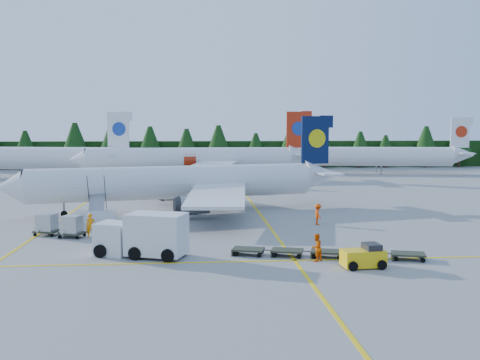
{
  "coord_description": "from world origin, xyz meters",
  "views": [
    {
      "loc": [
        -0.61,
        -41.17,
        8.97
      ],
      "look_at": [
        3.99,
        14.89,
        3.5
      ],
      "focal_mm": 40.0,
      "sensor_mm": 36.0,
      "label": 1
    }
  ],
  "objects": [
    {
      "name": "airliner_navy",
      "position": [
        -3.45,
        16.02,
        3.11
      ],
      "size": [
        35.11,
        28.58,
        10.35
      ],
      "rotation": [
        0.0,
        0.0,
        0.22
      ],
      "color": "silver",
      "rests_on": "ground"
    },
    {
      "name": "uld_pair",
      "position": [
        -12.0,
        3.7,
        1.02
      ],
      "size": [
        4.59,
        3.1,
        1.51
      ],
      "rotation": [
        0.0,
        0.0,
        -0.27
      ],
      "color": "#303425",
      "rests_on": "ground"
    },
    {
      "name": "crew_b",
      "position": [
        7.43,
        -6.26,
        0.94
      ],
      "size": [
        1.16,
        1.12,
        1.88
      ],
      "primitive_type": "imported",
      "rotation": [
        0.0,
        0.0,
        3.81
      ],
      "color": "#E55404",
      "rests_on": "ground"
    },
    {
      "name": "dolly_train",
      "position": [
        8.41,
        -5.28,
        0.41
      ],
      "size": [
        13.26,
        4.19,
        0.13
      ],
      "rotation": [
        0.0,
        0.0,
        -0.27
      ],
      "color": "#303425",
      "rests_on": "ground"
    },
    {
      "name": "ground",
      "position": [
        0.0,
        0.0,
        0.0
      ],
      "size": [
        320.0,
        320.0,
        0.0
      ],
      "primitive_type": "plane",
      "color": "gray",
      "rests_on": "ground"
    },
    {
      "name": "taxi_stripe_b",
      "position": [
        6.0,
        20.0,
        0.01
      ],
      "size": [
        0.25,
        120.0,
        0.01
      ],
      "primitive_type": "cube",
      "color": "yellow",
      "rests_on": "ground"
    },
    {
      "name": "airliner_far_left",
      "position": [
        -33.44,
        58.01,
        3.68
      ],
      "size": [
        39.89,
        11.52,
        11.73
      ],
      "rotation": [
        0.0,
        0.0,
        -0.21
      ],
      "color": "silver",
      "rests_on": "ground"
    },
    {
      "name": "service_truck",
      "position": [
        -4.51,
        -3.86,
        1.52
      ],
      "size": [
        6.77,
        4.29,
        3.07
      ],
      "rotation": [
        0.0,
        0.0,
        -0.34
      ],
      "color": "silver",
      "rests_on": "ground"
    },
    {
      "name": "airliner_red",
      "position": [
        -2.39,
        50.55,
        3.56
      ],
      "size": [
        40.7,
        33.48,
        11.83
      ],
      "rotation": [
        0.0,
        0.0,
        0.03
      ],
      "color": "silver",
      "rests_on": "ground"
    },
    {
      "name": "taxi_stripe_cross",
      "position": [
        0.0,
        -6.0,
        0.01
      ],
      "size": [
        80.0,
        0.25,
        0.01
      ],
      "primitive_type": "cube",
      "color": "yellow",
      "rests_on": "ground"
    },
    {
      "name": "crew_c",
      "position": [
        10.65,
        7.18,
        0.98
      ],
      "size": [
        0.58,
        0.83,
        1.97
      ],
      "primitive_type": "imported",
      "rotation": [
        0.0,
        0.0,
        1.61
      ],
      "color": "#E44004",
      "rests_on": "ground"
    },
    {
      "name": "airliner_far_right",
      "position": [
        32.5,
        62.09,
        3.45
      ],
      "size": [
        37.73,
        8.5,
        11.0
      ],
      "rotation": [
        0.0,
        0.0,
        -0.14
      ],
      "color": "silver",
      "rests_on": "ground"
    },
    {
      "name": "baggage_tug",
      "position": [
        10.15,
        -8.1,
        0.71
      ],
      "size": [
        2.82,
        1.68,
        1.45
      ],
      "rotation": [
        0.0,
        0.0,
        0.09
      ],
      "color": "yellow",
      "rests_on": "ground"
    },
    {
      "name": "crew_a",
      "position": [
        -9.3,
        2.87,
        1.0
      ],
      "size": [
        0.81,
        0.62,
        2.0
      ],
      "primitive_type": "imported",
      "rotation": [
        0.0,
        0.0,
        0.2
      ],
      "color": "orange",
      "rests_on": "ground"
    },
    {
      "name": "airstairs",
      "position": [
        -10.34,
        11.02,
        0.74
      ],
      "size": [
        3.96,
        5.37,
        3.4
      ],
      "rotation": [
        0.0,
        0.0,
        0.11
      ],
      "color": "silver",
      "rests_on": "ground"
    },
    {
      "name": "taxi_stripe_a",
      "position": [
        -14.0,
        20.0,
        0.01
      ],
      "size": [
        0.25,
        120.0,
        0.01
      ],
      "primitive_type": "cube",
      "color": "yellow",
      "rests_on": "ground"
    },
    {
      "name": "treeline_hedge",
      "position": [
        0.0,
        82.0,
        3.0
      ],
      "size": [
        220.0,
        4.0,
        6.0
      ],
      "primitive_type": "cube",
      "color": "black",
      "rests_on": "ground"
    }
  ]
}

